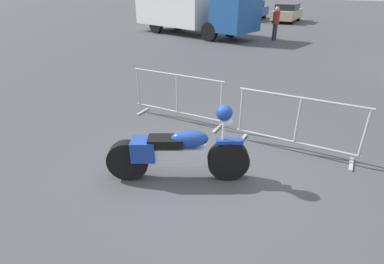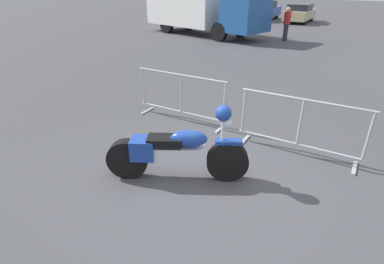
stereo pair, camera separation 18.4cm
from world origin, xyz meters
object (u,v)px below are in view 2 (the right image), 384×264
(pedestrian, at_px, (287,23))
(parked_car_blue, at_px, (263,10))
(crowd_barrier_near, at_px, (181,97))
(crowd_barrier_far, at_px, (300,126))
(parked_car_tan, at_px, (300,13))
(parked_car_yellow, at_px, (228,9))
(motorcycle, at_px, (177,152))
(box_truck, at_px, (198,5))

(pedestrian, bearing_deg, parked_car_blue, -148.17)
(crowd_barrier_near, bearing_deg, crowd_barrier_far, 0.00)
(parked_car_blue, xyz_separation_m, parked_car_tan, (3.06, -0.09, -0.05))
(crowd_barrier_far, bearing_deg, parked_car_tan, 107.36)
(crowd_barrier_near, distance_m, pedestrian, 11.59)
(parked_car_yellow, bearing_deg, pedestrian, -139.99)
(crowd_barrier_far, relative_size, pedestrian, 1.30)
(crowd_barrier_near, bearing_deg, motorcycle, -54.46)
(crowd_barrier_near, height_order, parked_car_blue, parked_car_blue)
(motorcycle, height_order, parked_car_blue, parked_car_blue)
(parked_car_blue, bearing_deg, pedestrian, -154.26)
(crowd_barrier_far, xyz_separation_m, parked_car_blue, (-9.36, 20.27, 0.18))
(crowd_barrier_near, distance_m, parked_car_blue, 21.37)
(crowd_barrier_far, distance_m, parked_car_yellow, 23.39)
(parked_car_tan, bearing_deg, pedestrian, -171.18)
(crowd_barrier_near, distance_m, parked_car_tan, 20.51)
(parked_car_blue, bearing_deg, motorcycle, -164.05)
(motorcycle, bearing_deg, parked_car_blue, 77.41)
(parked_car_yellow, bearing_deg, box_truck, -165.81)
(crowd_barrier_near, bearing_deg, parked_car_yellow, 116.33)
(box_truck, height_order, parked_car_tan, box_truck)
(crowd_barrier_near, distance_m, crowd_barrier_far, 2.61)
(pedestrian, bearing_deg, crowd_barrier_far, 22.63)
(crowd_barrier_far, height_order, parked_car_blue, parked_car_blue)
(box_truck, xyz_separation_m, pedestrian, (5.08, 0.79, -0.72))
(crowd_barrier_near, relative_size, pedestrian, 1.30)
(box_truck, relative_size, parked_car_blue, 1.81)
(pedestrian, bearing_deg, parked_car_yellow, -133.90)
(motorcycle, xyz_separation_m, crowd_barrier_near, (-1.30, 1.82, 0.08))
(parked_car_yellow, distance_m, pedestrian, 11.65)
(crowd_barrier_far, bearing_deg, pedestrian, 110.62)
(motorcycle, distance_m, crowd_barrier_near, 2.24)
(box_truck, bearing_deg, motorcycle, -47.44)
(parked_car_yellow, distance_m, parked_car_blue, 3.09)
(parked_car_blue, xyz_separation_m, pedestrian, (5.05, -8.81, 0.18))
(motorcycle, bearing_deg, box_truck, 90.29)
(crowd_barrier_near, bearing_deg, parked_car_tan, 100.39)
(motorcycle, distance_m, crowd_barrier_far, 2.24)
(motorcycle, xyz_separation_m, pedestrian, (-3.01, 13.28, 0.44))
(box_truck, relative_size, parked_car_yellow, 1.86)
(parked_car_tan, distance_m, pedestrian, 8.95)
(crowd_barrier_far, bearing_deg, crowd_barrier_near, 180.00)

